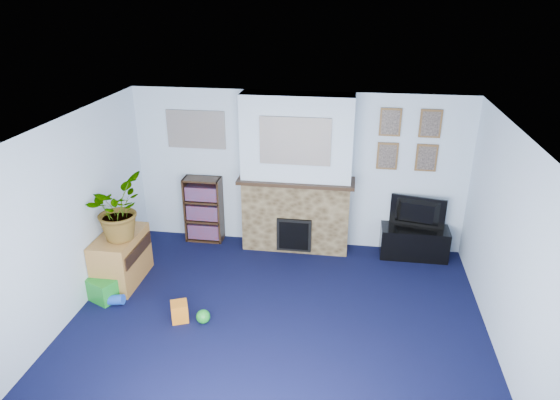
% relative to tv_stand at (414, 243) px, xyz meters
% --- Properties ---
extents(floor, '(5.00, 4.50, 0.01)m').
position_rel_tv_stand_xyz_m(floor, '(-1.79, -2.03, -0.23)').
color(floor, black).
rests_on(floor, ground).
extents(ceiling, '(5.00, 4.50, 0.01)m').
position_rel_tv_stand_xyz_m(ceiling, '(-1.79, -2.03, 2.17)').
color(ceiling, white).
rests_on(ceiling, wall_back).
extents(wall_back, '(5.00, 0.04, 2.40)m').
position_rel_tv_stand_xyz_m(wall_back, '(-1.79, 0.22, 0.97)').
color(wall_back, silver).
rests_on(wall_back, ground).
extents(wall_front, '(5.00, 0.04, 2.40)m').
position_rel_tv_stand_xyz_m(wall_front, '(-1.79, -4.28, 0.97)').
color(wall_front, silver).
rests_on(wall_front, ground).
extents(wall_left, '(0.04, 4.50, 2.40)m').
position_rel_tv_stand_xyz_m(wall_left, '(-4.29, -2.03, 0.97)').
color(wall_left, silver).
rests_on(wall_left, ground).
extents(wall_right, '(0.04, 4.50, 2.40)m').
position_rel_tv_stand_xyz_m(wall_right, '(0.71, -2.03, 0.97)').
color(wall_right, silver).
rests_on(wall_right, ground).
extents(chimney_breast, '(1.72, 0.50, 2.40)m').
position_rel_tv_stand_xyz_m(chimney_breast, '(-1.79, 0.02, 0.96)').
color(chimney_breast, brown).
rests_on(chimney_breast, ground).
extents(collage_main, '(1.00, 0.03, 0.68)m').
position_rel_tv_stand_xyz_m(collage_main, '(-1.79, -0.19, 1.55)').
color(collage_main, gray).
rests_on(collage_main, chimney_breast).
extents(collage_left, '(0.90, 0.03, 0.58)m').
position_rel_tv_stand_xyz_m(collage_left, '(-3.34, 0.21, 1.55)').
color(collage_left, gray).
rests_on(collage_left, wall_back).
extents(portrait_tl, '(0.30, 0.03, 0.40)m').
position_rel_tv_stand_xyz_m(portrait_tl, '(-0.49, 0.20, 1.77)').
color(portrait_tl, brown).
rests_on(portrait_tl, wall_back).
extents(portrait_tr, '(0.30, 0.03, 0.40)m').
position_rel_tv_stand_xyz_m(portrait_tr, '(0.06, 0.20, 1.77)').
color(portrait_tr, brown).
rests_on(portrait_tr, wall_back).
extents(portrait_bl, '(0.30, 0.03, 0.40)m').
position_rel_tv_stand_xyz_m(portrait_bl, '(-0.49, 0.20, 1.27)').
color(portrait_bl, brown).
rests_on(portrait_bl, wall_back).
extents(portrait_br, '(0.30, 0.03, 0.40)m').
position_rel_tv_stand_xyz_m(portrait_br, '(0.06, 0.20, 1.27)').
color(portrait_br, brown).
rests_on(portrait_br, wall_back).
extents(tv_stand, '(0.99, 0.42, 0.47)m').
position_rel_tv_stand_xyz_m(tv_stand, '(0.00, 0.00, 0.00)').
color(tv_stand, black).
rests_on(tv_stand, ground).
extents(television, '(0.80, 0.27, 0.46)m').
position_rel_tv_stand_xyz_m(television, '(0.00, 0.02, 0.47)').
color(television, black).
rests_on(television, tv_stand).
extents(bookshelf, '(0.58, 0.28, 1.05)m').
position_rel_tv_stand_xyz_m(bookshelf, '(-3.25, 0.08, 0.28)').
color(bookshelf, black).
rests_on(bookshelf, ground).
extents(sideboard, '(0.50, 0.90, 0.70)m').
position_rel_tv_stand_xyz_m(sideboard, '(-4.03, -1.28, 0.12)').
color(sideboard, '#A87336').
rests_on(sideboard, ground).
extents(potted_plant, '(0.78, 0.86, 0.83)m').
position_rel_tv_stand_xyz_m(potted_plant, '(-3.98, -1.33, 0.89)').
color(potted_plant, '#26661E').
rests_on(potted_plant, sideboard).
extents(mantel_clock, '(0.10, 0.06, 0.14)m').
position_rel_tv_stand_xyz_m(mantel_clock, '(-1.76, -0.03, 1.00)').
color(mantel_clock, gold).
rests_on(mantel_clock, chimney_breast).
extents(mantel_candle, '(0.05, 0.05, 0.16)m').
position_rel_tv_stand_xyz_m(mantel_candle, '(-1.54, -0.03, 1.01)').
color(mantel_candle, '#B2BFC6').
rests_on(mantel_candle, chimney_breast).
extents(mantel_teddy, '(0.13, 0.13, 0.13)m').
position_rel_tv_stand_xyz_m(mantel_teddy, '(-2.34, -0.03, 0.99)').
color(mantel_teddy, gray).
rests_on(mantel_teddy, chimney_breast).
extents(mantel_can, '(0.07, 0.07, 0.13)m').
position_rel_tv_stand_xyz_m(mantel_can, '(-1.08, -0.03, 0.99)').
color(mantel_can, orange).
rests_on(mantel_can, chimney_breast).
extents(green_crate, '(0.46, 0.42, 0.30)m').
position_rel_tv_stand_xyz_m(green_crate, '(-4.09, -1.74, -0.08)').
color(green_crate, '#198C26').
rests_on(green_crate, ground).
extents(toy_ball, '(0.17, 0.17, 0.17)m').
position_rel_tv_stand_xyz_m(toy_ball, '(-2.66, -2.04, -0.14)').
color(toy_ball, '#198C26').
rests_on(toy_ball, ground).
extents(toy_block, '(0.26, 0.26, 0.24)m').
position_rel_tv_stand_xyz_m(toy_block, '(-2.96, -2.03, -0.12)').
color(toy_block, orange).
rests_on(toy_block, ground).
extents(toy_tube, '(0.30, 0.13, 0.17)m').
position_rel_tv_stand_xyz_m(toy_tube, '(-3.91, -1.85, -0.15)').
color(toy_tube, blue).
rests_on(toy_tube, ground).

